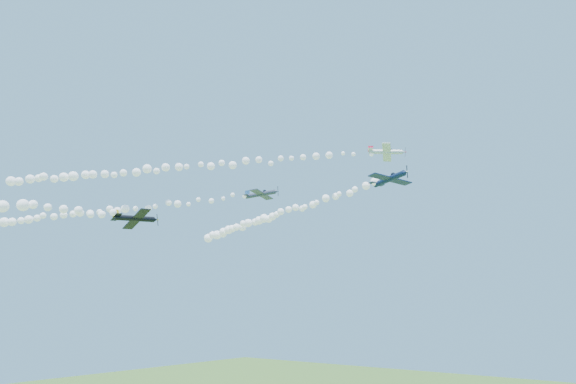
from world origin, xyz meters
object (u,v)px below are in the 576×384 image
Objects in this scene: plane_white at (387,152)px; plane_grey at (262,194)px; plane_black at (136,218)px; plane_navy at (390,179)px.

plane_white is 24.73m from plane_grey.
plane_black is (-2.93, -25.26, -8.18)m from plane_grey.
plane_navy is at bearing -4.54° from plane_grey.
plane_grey is at bearing 7.18° from plane_black.
plane_grey is 26.72m from plane_black.
plane_navy is (3.29, -6.14, -7.05)m from plane_white.
plane_grey reaches higher than plane_black.
plane_grey is (-21.04, -10.92, -7.06)m from plane_white.
plane_navy reaches higher than plane_black.
plane_white is 9.91m from plane_navy.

